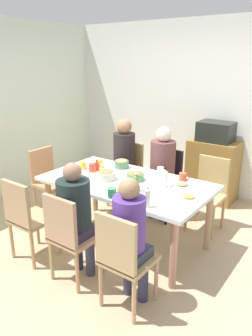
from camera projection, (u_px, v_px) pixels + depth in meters
ground_plane at (126, 241)px, 3.82m from camera, size 5.67×5.67×0.00m
wall_back at (205, 109)px, 4.98m from camera, size 4.96×0.12×2.60m
dining_table at (126, 188)px, 3.60m from camera, size 1.85×1.01×0.75m
chair_0 at (48, 178)px, 4.38m from camera, size 0.40×0.40×0.90m
chair_1 at (128, 170)px, 4.68m from camera, size 0.40×0.40×0.90m
person_1 at (124, 155)px, 4.53m from camera, size 0.30×0.30×1.26m
chair_2 at (69, 234)px, 2.98m from camera, size 0.40×0.40×0.90m
person_2 at (75, 211)px, 2.99m from camera, size 0.31×0.31×1.17m
chair_3 at (209, 189)px, 3.99m from camera, size 0.40×0.40×0.90m
chair_4 at (26, 216)px, 3.32m from camera, size 0.40×0.40×0.90m
chair_5 at (123, 256)px, 2.64m from camera, size 0.40×0.40×0.90m
person_5 at (130, 233)px, 2.65m from camera, size 0.30×0.30×1.16m
chair_6 at (165, 179)px, 4.33m from camera, size 0.40×0.40×0.90m
person_6 at (162, 164)px, 4.19m from camera, size 0.32×0.32×1.23m
plate_0 at (182, 185)px, 3.42m from camera, size 0.22×0.22×0.04m
plate_1 at (189, 197)px, 3.12m from camera, size 0.21×0.21×0.04m
plate_2 at (123, 191)px, 3.26m from camera, size 0.25×0.25×0.04m
bowl_0 at (106, 175)px, 3.61m from camera, size 0.22×0.22×0.11m
bowl_1 at (122, 163)px, 4.00m from camera, size 0.18×0.18×0.11m
bowl_2 at (135, 176)px, 3.59m from camera, size 0.19×0.19×0.10m
cup_0 at (100, 164)px, 4.01m from camera, size 0.11×0.07×0.10m
cup_1 at (161, 170)px, 3.80m from camera, size 0.11×0.07×0.08m
cup_2 at (183, 177)px, 3.58m from camera, size 0.12×0.08×0.09m
cup_3 at (112, 193)px, 3.14m from camera, size 0.12×0.09×0.10m
cup_4 at (93, 168)px, 3.86m from camera, size 0.12×0.09×0.10m
cup_5 at (83, 165)px, 3.95m from camera, size 0.12×0.08×0.09m
bottle_0 at (136, 183)px, 3.28m from camera, size 0.07×0.07×0.19m
bottle_1 at (165, 178)px, 3.38m from camera, size 0.06×0.06×0.21m
bottle_2 at (147, 197)px, 2.92m from camera, size 0.06×0.06×0.20m
bottle_3 at (97, 169)px, 3.64m from camera, size 0.06×0.06×0.21m
side_cabinet at (212, 171)px, 4.84m from camera, size 0.70×0.44×0.90m
microwave at (216, 132)px, 4.66m from camera, size 0.48×0.36×0.28m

